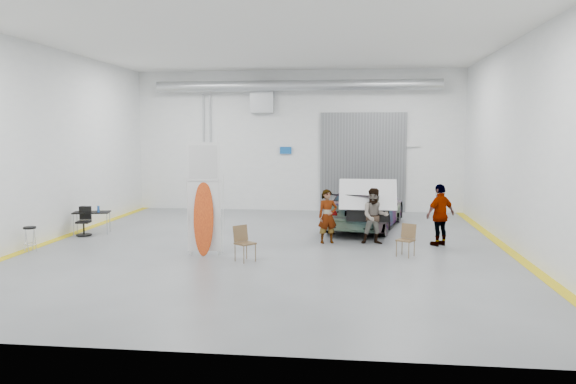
# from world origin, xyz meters

# --- Properties ---
(ground) EXTENTS (16.00, 16.00, 0.00)m
(ground) POSITION_xyz_m (0.00, 0.00, 0.00)
(ground) COLOR slate
(ground) RESTS_ON ground
(room_shell) EXTENTS (14.02, 16.18, 6.01)m
(room_shell) POSITION_xyz_m (0.24, 2.22, 4.08)
(room_shell) COLOR silver
(room_shell) RESTS_ON ground
(sedan_car) EXTENTS (3.18, 5.54, 1.51)m
(sedan_car) POSITION_xyz_m (2.85, 3.74, 0.75)
(sedan_car) COLOR white
(sedan_car) RESTS_ON ground
(person_a) EXTENTS (0.70, 0.57, 1.65)m
(person_a) POSITION_xyz_m (1.65, 0.84, 0.82)
(person_a) COLOR #966552
(person_a) RESTS_ON ground
(person_b) EXTENTS (0.88, 0.70, 1.70)m
(person_b) POSITION_xyz_m (3.07, 0.84, 0.85)
(person_b) COLOR slate
(person_b) RESTS_ON ground
(person_c) EXTENTS (1.12, 1.01, 1.85)m
(person_c) POSITION_xyz_m (4.99, 0.84, 0.92)
(person_c) COLOR #9B6533
(person_c) RESTS_ON ground
(surfboard_display) EXTENTS (0.93, 0.29, 3.28)m
(surfboard_display) POSITION_xyz_m (-1.64, -1.29, 1.33)
(surfboard_display) COLOR white
(surfboard_display) RESTS_ON ground
(folding_chair_near) EXTENTS (0.61, 0.70, 0.93)m
(folding_chair_near) POSITION_xyz_m (-0.37, -1.86, 0.29)
(folding_chair_near) COLOR brown
(folding_chair_near) RESTS_ON ground
(folding_chair_far) EXTENTS (0.56, 0.60, 0.87)m
(folding_chair_far) POSITION_xyz_m (3.84, -0.77, 0.27)
(folding_chair_far) COLOR brown
(folding_chair_far) RESTS_ON ground
(shop_stool) EXTENTS (0.37, 0.37, 0.72)m
(shop_stool) POSITION_xyz_m (-6.62, -1.43, 0.36)
(shop_stool) COLOR black
(shop_stool) RESTS_ON ground
(work_table) EXTENTS (1.27, 0.84, 0.95)m
(work_table) POSITION_xyz_m (-6.28, 1.53, 0.73)
(work_table) COLOR #9B9EA3
(work_table) RESTS_ON ground
(office_chair) EXTENTS (0.49, 0.49, 0.92)m
(office_chair) POSITION_xyz_m (-6.30, 1.17, 0.41)
(office_chair) COLOR black
(office_chair) RESTS_ON ground
(trunk_lid) EXTENTS (1.76, 1.07, 0.04)m
(trunk_lid) POSITION_xyz_m (2.85, 1.39, 1.53)
(trunk_lid) COLOR silver
(trunk_lid) RESTS_ON sedan_car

